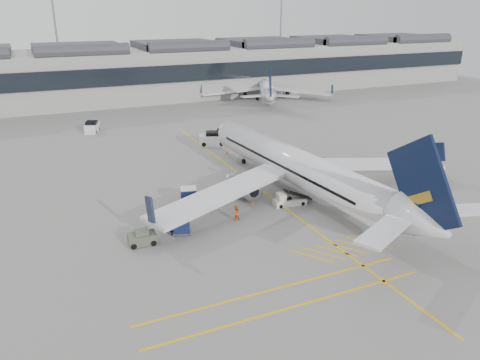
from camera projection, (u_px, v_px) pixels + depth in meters
name	position (u px, v px, depth m)	size (l,w,h in m)	color
ground	(205.00, 237.00, 42.81)	(220.00, 220.00, 0.00)	gray
terminal	(90.00, 74.00, 102.15)	(200.00, 20.45, 12.40)	#9E9E99
light_masts	(71.00, 31.00, 110.64)	(113.00, 0.60, 25.45)	slate
apron_markings	(255.00, 186.00, 55.22)	(0.25, 60.00, 0.01)	gold
airliner_main	(298.00, 168.00, 51.59)	(37.27, 40.84, 10.85)	silver
airliner_far	(266.00, 88.00, 106.58)	(27.72, 30.60, 8.71)	silver
belt_loader	(289.00, 200.00, 49.77)	(4.27, 1.76, 1.71)	silver
baggage_cart_a	(233.00, 182.00, 53.81)	(1.94, 1.81, 1.63)	gray
baggage_cart_b	(181.00, 224.00, 43.29)	(1.99, 1.80, 1.74)	gray
baggage_cart_c	(189.00, 196.00, 49.70)	(2.10, 1.88, 1.87)	gray
baggage_cart_d	(175.00, 222.00, 43.82)	(1.82, 1.58, 1.73)	gray
ramp_agent_a	(253.00, 195.00, 49.89)	(0.71, 0.47, 1.95)	orange
ramp_agent_b	(236.00, 213.00, 45.98)	(0.77, 0.60, 1.59)	#E4500C
pushback_tug	(142.00, 238.00, 41.40)	(2.50, 1.63, 1.35)	#515548
safety_cone_nose	(227.00, 153.00, 66.89)	(0.39, 0.39, 0.54)	#F24C0A
safety_cone_engine	(342.00, 196.00, 51.45)	(0.40, 0.40, 0.55)	#F24C0A
service_van_mid	(92.00, 127.00, 78.56)	(2.97, 4.07, 1.89)	silver
service_van_right	(213.00, 139.00, 71.34)	(4.44, 3.26, 2.05)	silver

